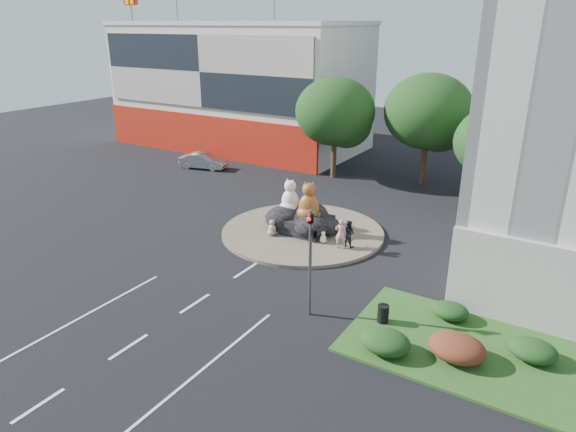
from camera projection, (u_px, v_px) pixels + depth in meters
name	position (u px, v px, depth m)	size (l,w,h in m)	color
ground	(195.00, 304.00, 23.92)	(120.00, 120.00, 0.00)	black
roundabout_island	(303.00, 232.00, 31.84)	(10.00, 10.00, 0.20)	brown
rock_plinth	(303.00, 224.00, 31.65)	(3.20, 2.60, 0.90)	black
shophouse_block	(240.00, 85.00, 52.78)	(25.20, 12.30, 17.40)	silver
grass_verge	(475.00, 351.00, 20.39)	(10.00, 6.00, 0.12)	#1F4B19
tree_left	(336.00, 115.00, 41.54)	(6.46, 6.46, 8.27)	#382314
tree_mid	(429.00, 115.00, 39.58)	(6.84, 6.84, 8.76)	#382314
tree_right	(499.00, 146.00, 33.78)	(5.70, 5.70, 7.30)	#382314
hedge_near_green	(386.00, 342.00, 20.09)	(2.00, 1.60, 0.90)	#103313
hedge_red	(457.00, 348.00, 19.64)	(2.20, 1.76, 0.99)	#502215
hedge_mid_green	(533.00, 350.00, 19.64)	(1.80, 1.44, 0.81)	#103313
hedge_back_green	(450.00, 311.00, 22.41)	(1.60, 1.28, 0.72)	#103313
traffic_light	(312.00, 241.00, 21.72)	(0.44, 1.24, 5.00)	#595B60
street_lamp	(534.00, 212.00, 22.37)	(2.34, 0.22, 8.06)	#595B60
cat_white	(290.00, 195.00, 31.94)	(1.30, 1.13, 2.17)	silver
cat_tabby	(309.00, 200.00, 30.79)	(1.43, 1.24, 2.38)	#C57B29
kitten_calico	(272.00, 227.00, 30.96)	(0.62, 0.53, 1.03)	silver
kitten_white	(323.00, 237.00, 29.96)	(0.42, 0.37, 0.71)	white
pedestrian_pink	(341.00, 234.00, 29.03)	(0.64, 0.42, 1.75)	#C9828F
pedestrian_dark	(348.00, 233.00, 29.29)	(0.77, 0.60, 1.58)	black
parked_car	(203.00, 161.00, 45.72)	(1.48, 4.25, 1.40)	#A6A8AD
litter_bin	(383.00, 314.00, 22.14)	(0.50, 0.50, 0.79)	black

